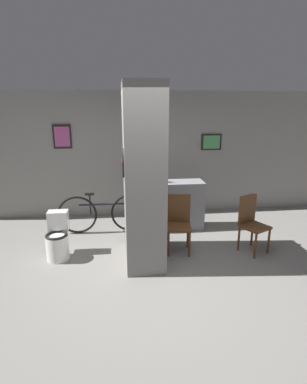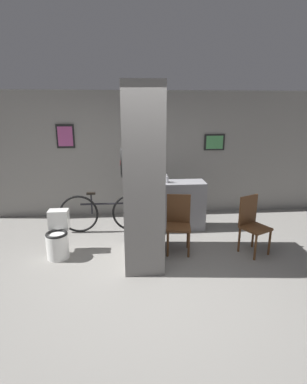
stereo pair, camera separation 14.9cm
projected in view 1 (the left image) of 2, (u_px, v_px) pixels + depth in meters
ground_plane at (158, 276)px, 4.19m from camera, size 14.00×14.00×0.00m
wall_back at (142, 154)px, 6.34m from camera, size 8.00×0.09×2.60m
pillar_center at (143, 177)px, 4.34m from camera, size 0.58×1.10×2.60m
counter_shelf at (167, 205)px, 5.72m from camera, size 1.39×0.44×0.92m
toilet at (58, 239)px, 4.63m from camera, size 0.34×0.50×0.71m
chair_near_pillar at (179, 221)px, 4.83m from camera, size 0.43×0.43×0.93m
chair_by_doorway at (251, 221)px, 4.81m from camera, size 0.51×0.51×0.93m
bicycle at (104, 213)px, 5.56m from camera, size 1.69×0.42×0.77m
bottle_tall at (159, 177)px, 5.58m from camera, size 0.08×0.08×0.27m
bottle_short at (165, 179)px, 5.53m from camera, size 0.07×0.07×0.19m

